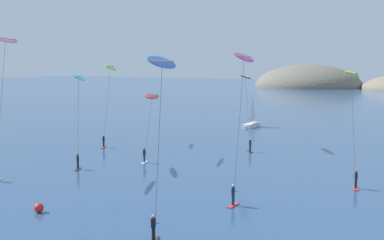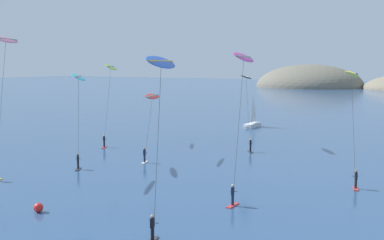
% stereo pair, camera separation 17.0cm
% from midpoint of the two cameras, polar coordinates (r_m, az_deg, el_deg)
% --- Properties ---
extents(sailboat_near, '(1.49, 5.90, 5.70)m').
position_cam_midpoint_polar(sailboat_near, '(82.80, 7.12, -0.45)').
color(sailboat_near, white).
rests_on(sailboat_near, ground).
extents(kitesurfer_lime, '(5.12, 7.98, 10.90)m').
position_cam_midpoint_polar(kitesurfer_lime, '(67.82, -9.59, 5.53)').
color(kitesurfer_lime, red).
rests_on(kitesurfer_lime, ground).
extents(kitesurfer_red, '(2.94, 6.49, 7.46)m').
position_cam_midpoint_polar(kitesurfer_red, '(55.38, -4.72, 2.10)').
color(kitesurfer_red, silver).
rests_on(kitesurfer_red, ground).
extents(kitesurfer_cyan, '(4.34, 5.21, 9.88)m').
position_cam_midpoint_polar(kitesurfer_cyan, '(52.62, -13.21, 4.19)').
color(kitesurfer_cyan, '#2D2D33').
rests_on(kitesurfer_cyan, ground).
extents(kitesurfer_yellow, '(3.18, 6.07, 10.28)m').
position_cam_midpoint_polar(kitesurfer_yellow, '(46.26, 18.54, 3.85)').
color(kitesurfer_yellow, red).
rests_on(kitesurfer_yellow, ground).
extents(kitesurfer_pink, '(3.55, 6.32, 13.59)m').
position_cam_midpoint_polar(kitesurfer_pink, '(50.23, -21.22, 7.59)').
color(kitesurfer_pink, yellow).
rests_on(kitesurfer_pink, ground).
extents(kitesurfer_magenta, '(2.81, 7.62, 11.85)m').
position_cam_midpoint_polar(kitesurfer_magenta, '(39.56, 6.21, 6.35)').
color(kitesurfer_magenta, red).
rests_on(kitesurfer_magenta, ground).
extents(kitesurfer_black, '(4.84, 6.71, 9.41)m').
position_cam_midpoint_polar(kitesurfer_black, '(62.95, 6.55, 4.33)').
color(kitesurfer_black, '#2D2D33').
rests_on(kitesurfer_black, ground).
extents(kitesurfer_blue, '(2.58, 5.21, 11.43)m').
position_cam_midpoint_polar(kitesurfer_blue, '(30.29, -3.60, 5.13)').
color(kitesurfer_blue, '#2D2D33').
rests_on(kitesurfer_blue, ground).
extents(marker_buoy, '(0.70, 0.70, 0.70)m').
position_cam_midpoint_polar(marker_buoy, '(37.56, -17.62, -9.87)').
color(marker_buoy, red).
rests_on(marker_buoy, ground).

